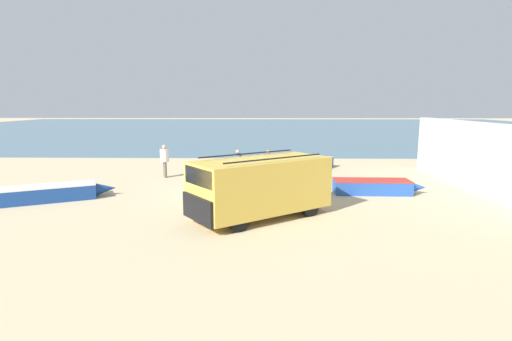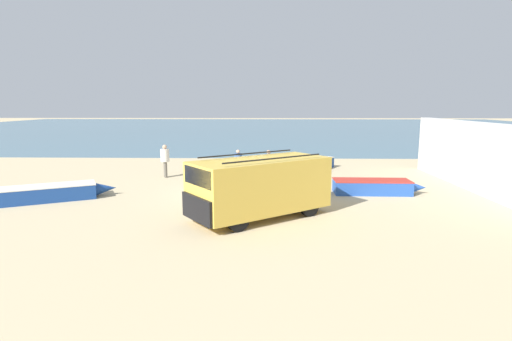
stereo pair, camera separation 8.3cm
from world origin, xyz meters
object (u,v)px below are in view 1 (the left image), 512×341
(parked_van, at_px, (260,185))
(fisherman_2, at_px, (268,163))
(fisherman_0, at_px, (165,158))
(fishing_rowboat_1, at_px, (48,193))
(fishing_rowboat_0, at_px, (375,187))
(fishing_rowboat_2, at_px, (313,164))
(fisherman_1, at_px, (238,161))

(parked_van, relative_size, fisherman_2, 3.14)
(parked_van, relative_size, fisherman_0, 2.88)
(parked_van, xyz_separation_m, fishing_rowboat_1, (-8.95, 2.30, -0.84))
(fishing_rowboat_1, bearing_deg, fisherman_0, 29.61)
(fishing_rowboat_0, bearing_deg, fisherman_0, 161.05)
(parked_van, height_order, fishing_rowboat_2, parked_van)
(fisherman_0, distance_m, fisherman_2, 5.83)
(parked_van, xyz_separation_m, fisherman_1, (-1.31, 7.52, -0.22))
(fishing_rowboat_2, distance_m, fisherman_2, 5.09)
(fisherman_1, relative_size, fisherman_2, 0.95)
(parked_van, relative_size, fisherman_1, 3.31)
(fishing_rowboat_0, relative_size, fisherman_0, 2.28)
(parked_van, bearing_deg, fishing_rowboat_1, -51.27)
(fishing_rowboat_1, distance_m, fisherman_2, 10.27)
(fishing_rowboat_0, height_order, fisherman_1, fisherman_1)
(parked_van, xyz_separation_m, fishing_rowboat_0, (5.18, 4.01, -0.85))
(fisherman_2, bearing_deg, fishing_rowboat_2, -84.20)
(fishing_rowboat_2, relative_size, fisherman_1, 2.50)
(fisherman_0, bearing_deg, fisherman_1, 152.46)
(fishing_rowboat_0, distance_m, fisherman_1, 7.41)
(fishing_rowboat_0, relative_size, fishing_rowboat_2, 1.05)
(fisherman_1, bearing_deg, fishing_rowboat_1, -53.97)
(fisherman_0, relative_size, fisherman_1, 1.15)
(fisherman_0, distance_m, fisherman_1, 4.08)
(fishing_rowboat_2, distance_m, fisherman_1, 5.60)
(fishing_rowboat_2, xyz_separation_m, fisherman_0, (-8.55, -3.00, 0.75))
(parked_van, height_order, fisherman_0, parked_van)
(fishing_rowboat_0, relative_size, fisherman_2, 2.48)
(fisherman_1, bearing_deg, fishing_rowboat_2, 127.97)
(fishing_rowboat_1, height_order, fisherman_2, fisherman_2)
(fishing_rowboat_1, relative_size, fishing_rowboat_2, 1.22)
(fishing_rowboat_2, height_order, fisherman_1, fisherman_1)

